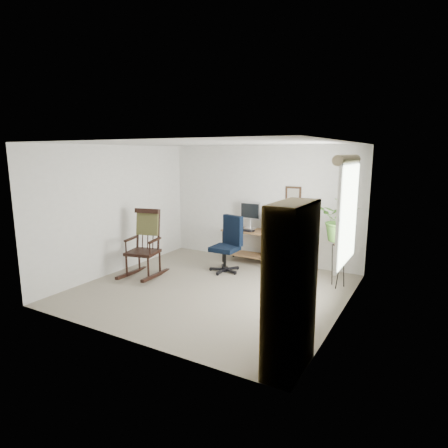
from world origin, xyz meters
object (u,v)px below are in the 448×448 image
Objects in this scene: office_chair at (225,244)px; desk at (247,246)px; rocking_chair at (142,243)px; low_bookshelf at (289,241)px; tall_bookshelf at (290,289)px.

desk is at bearing 99.63° from office_chair.
office_chair is at bearing 27.11° from rocking_chair.
low_bookshelf is 0.59× the size of tall_bookshelf.
rocking_chair is at bearing -138.71° from low_bookshelf.
tall_bookshelf is (2.21, -2.53, 0.34)m from office_chair.
low_bookshelf is 3.66m from tall_bookshelf.
rocking_chair is at bearing -122.99° from office_chair.
office_chair is 1.54m from rocking_chair.
tall_bookshelf is at bearing -32.05° from office_chair.
low_bookshelf is at bearing 109.96° from tall_bookshelf.
rocking_chair is (-1.17, -0.99, 0.08)m from office_chair.
desk is 0.88× the size of office_chair.
tall_bookshelf is at bearing -70.04° from low_bookshelf.
tall_bookshelf is (2.11, -3.30, 0.54)m from desk.
tall_bookshelf reaches higher than low_bookshelf.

